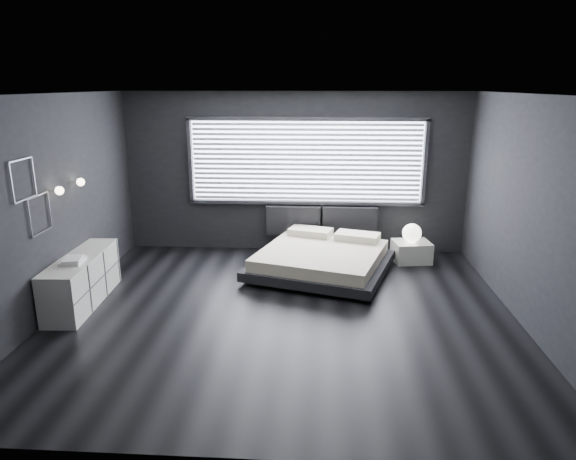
{
  "coord_description": "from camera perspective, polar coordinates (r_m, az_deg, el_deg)",
  "views": [
    {
      "loc": [
        0.44,
        -6.19,
        2.91
      ],
      "look_at": [
        0.0,
        0.85,
        0.9
      ],
      "focal_mm": 32.0,
      "sensor_mm": 36.0,
      "label": 1
    }
  ],
  "objects": [
    {
      "name": "wall_art_upper",
      "position": [
        6.68,
        -27.34,
        4.99
      ],
      "size": [
        0.01,
        0.48,
        0.48
      ],
      "color": "#47474C",
      "rests_on": "ground"
    },
    {
      "name": "window",
      "position": [
        8.98,
        2.03,
        7.58
      ],
      "size": [
        4.14,
        0.09,
        1.52
      ],
      "color": "white",
      "rests_on": "ground"
    },
    {
      "name": "sconce_near",
      "position": [
        7.19,
        -24.08,
        4.02
      ],
      "size": [
        0.18,
        0.11,
        0.11
      ],
      "color": "silver",
      "rests_on": "ground"
    },
    {
      "name": "headboard",
      "position": [
        9.14,
        3.72,
        1.03
      ],
      "size": [
        1.96,
        0.16,
        0.52
      ],
      "color": "black",
      "rests_on": "ground"
    },
    {
      "name": "bed",
      "position": [
        8.17,
        3.76,
        -3.19
      ],
      "size": [
        2.49,
        2.43,
        0.52
      ],
      "color": "black",
      "rests_on": "ground"
    },
    {
      "name": "sconce_far",
      "position": [
        7.72,
        -22.07,
        4.96
      ],
      "size": [
        0.18,
        0.11,
        0.11
      ],
      "color": "silver",
      "rests_on": "ground"
    },
    {
      "name": "wall_art_lower",
      "position": [
        6.98,
        -25.84,
        1.62
      ],
      "size": [
        0.01,
        0.48,
        0.48
      ],
      "color": "#47474C",
      "rests_on": "ground"
    },
    {
      "name": "nightstand",
      "position": [
        8.96,
        13.55,
        -2.34
      ],
      "size": [
        0.67,
        0.58,
        0.35
      ],
      "primitive_type": "cube",
      "rotation": [
        0.0,
        0.0,
        0.15
      ],
      "color": "silver",
      "rests_on": "ground"
    },
    {
      "name": "room",
      "position": [
        6.39,
        -0.48,
        2.23
      ],
      "size": [
        6.04,
        6.0,
        2.8
      ],
      "color": "black",
      "rests_on": "ground"
    },
    {
      "name": "dresser",
      "position": [
        7.58,
        -21.9,
        -5.16
      ],
      "size": [
        0.56,
        1.7,
        0.67
      ],
      "color": "silver",
      "rests_on": "ground"
    },
    {
      "name": "book_stack",
      "position": [
        7.24,
        -22.8,
        -3.12
      ],
      "size": [
        0.29,
        0.37,
        0.07
      ],
      "color": "white",
      "rests_on": "dresser"
    },
    {
      "name": "orb_lamp",
      "position": [
        8.84,
        13.6,
        -0.33
      ],
      "size": [
        0.32,
        0.32,
        0.32
      ],
      "primitive_type": "sphere",
      "color": "white",
      "rests_on": "nightstand"
    }
  ]
}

